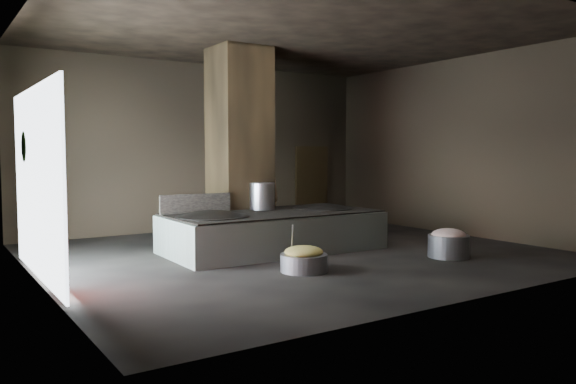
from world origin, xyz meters
TOP-DOWN VIEW (x-y plane):
  - floor at (0.00, 0.00)m, footprint 10.00×9.00m
  - ceiling at (0.00, 0.00)m, footprint 10.00×9.00m
  - back_wall at (0.00, 4.55)m, footprint 10.00×0.10m
  - front_wall at (0.00, -4.55)m, footprint 10.00×0.10m
  - left_wall at (-5.05, 0.00)m, footprint 0.10×9.00m
  - right_wall at (5.05, 0.00)m, footprint 0.10×9.00m
  - pillar at (-0.30, 1.90)m, footprint 1.20×1.20m
  - hearth_platform at (-0.25, 0.50)m, footprint 4.57×2.22m
  - platform_cap at (-0.25, 0.50)m, footprint 4.45×2.14m
  - wok_left at (-1.70, 0.45)m, footprint 1.43×1.43m
  - wok_left_rim at (-1.70, 0.45)m, footprint 1.46×1.46m
  - wok_right at (1.10, 0.55)m, footprint 1.33×1.33m
  - wok_right_rim at (1.10, 0.55)m, footprint 1.36×1.36m
  - stock_pot at (-0.20, 1.05)m, footprint 0.55×0.55m
  - splash_guard at (-1.70, 1.25)m, footprint 1.58×0.07m
  - cook at (0.54, 2.10)m, footprint 0.74×0.54m
  - veg_basin at (-0.92, -1.61)m, footprint 0.89×0.89m
  - veg_fill at (-0.92, -1.61)m, footprint 0.69×0.69m
  - ladle at (-1.07, -1.46)m, footprint 0.18×0.30m
  - meat_basin at (2.28, -2.09)m, footprint 0.95×0.95m
  - meat_fill at (2.28, -2.09)m, footprint 0.68×0.68m
  - doorway_near at (1.20, 4.45)m, footprint 1.18×0.08m
  - doorway_near_glow at (1.43, 4.63)m, footprint 0.86×0.04m
  - doorway_far at (3.60, 4.45)m, footprint 1.18×0.08m
  - doorway_far_glow at (3.74, 4.48)m, footprint 0.82×0.04m
  - left_opening at (-4.95, 0.20)m, footprint 0.04×4.20m
  - pavilion_sliver at (-4.88, -1.10)m, footprint 0.05×0.90m
  - tree_silhouette at (-4.85, 1.30)m, footprint 0.28×1.10m

SIDE VIEW (x-z plane):
  - floor at x=0.00m, z-range -0.10..0.00m
  - veg_basin at x=-0.92m, z-range 0.00..0.31m
  - meat_basin at x=2.28m, z-range 0.00..0.45m
  - veg_fill at x=-0.92m, z-range 0.24..0.46m
  - hearth_platform at x=-0.25m, z-range 0.00..0.79m
  - meat_fill at x=2.28m, z-range 0.32..0.58m
  - ladle at x=-1.07m, z-range 0.25..0.85m
  - wok_left at x=-1.70m, z-range 0.55..0.95m
  - wok_right at x=1.10m, z-range 0.56..0.94m
  - platform_cap at x=-0.25m, z-range 0.80..0.83m
  - wok_left_rim at x=-1.70m, z-range 0.80..0.84m
  - wok_right_rim at x=1.10m, z-range 0.80..0.84m
  - pavilion_sliver at x=-4.88m, z-range 0.00..1.70m
  - cook at x=0.54m, z-range 0.00..1.87m
  - splash_guard at x=-1.70m, z-range 0.83..1.23m
  - doorway_far_glow at x=3.74m, z-range 0.08..2.02m
  - doorway_near_glow at x=1.43m, z-range 0.04..2.06m
  - doorway_near at x=1.20m, z-range -0.09..2.29m
  - doorway_far at x=3.60m, z-range -0.09..2.29m
  - stock_pot at x=-0.20m, z-range 0.83..1.43m
  - left_opening at x=-4.95m, z-range 0.05..3.15m
  - tree_silhouette at x=-4.85m, z-range 1.65..2.75m
  - back_wall at x=0.00m, z-range 0.00..4.50m
  - front_wall at x=0.00m, z-range 0.00..4.50m
  - left_wall at x=-5.05m, z-range 0.00..4.50m
  - right_wall at x=5.05m, z-range 0.00..4.50m
  - pillar at x=-0.30m, z-range 0.00..4.50m
  - ceiling at x=0.00m, z-range 4.50..4.60m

